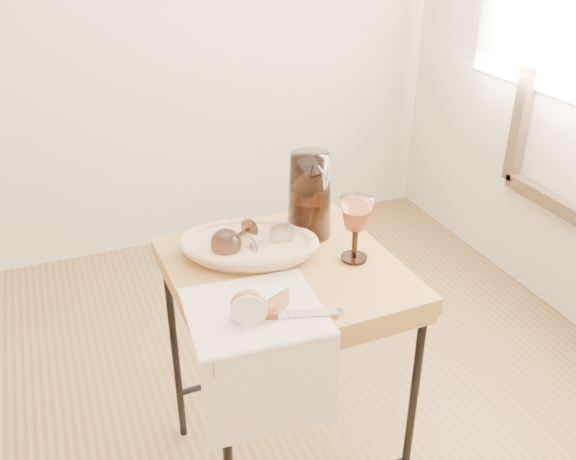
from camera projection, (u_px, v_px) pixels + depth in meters
name	position (u px, v px, depth m)	size (l,w,h in m)	color
side_table	(285.00, 375.00, 1.84)	(0.59, 0.59, 0.75)	brown
tea_towel	(254.00, 311.00, 1.48)	(0.32, 0.29, 0.01)	#F1E5C9
bread_basket	(249.00, 247.00, 1.70)	(0.34, 0.23, 0.05)	#BA7643
goblet_lying_a	(236.00, 237.00, 1.69)	(0.14, 0.08, 0.08)	#513628
goblet_lying_b	(268.00, 239.00, 1.69)	(0.12, 0.07, 0.07)	white
pitcher	(310.00, 195.00, 1.76)	(0.17, 0.25, 0.29)	black
wine_goblet	(356.00, 229.00, 1.65)	(0.09, 0.09, 0.18)	white
apple_half	(250.00, 305.00, 1.42)	(0.09, 0.05, 0.08)	#B52219
apple_wedge	(270.00, 301.00, 1.47)	(0.07, 0.04, 0.05)	silver
table_knife	(286.00, 313.00, 1.45)	(0.25, 0.03, 0.02)	silver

